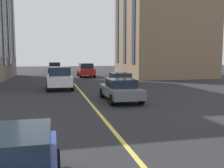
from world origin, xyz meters
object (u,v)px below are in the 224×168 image
at_px(car_red_trailing, 86,70).
at_px(car_black_near, 55,68).
at_px(car_grey_far, 120,90).
at_px(car_white_parked_a, 59,78).
at_px(car_white_oncoming, 120,81).

bearing_deg(car_red_trailing, car_black_near, 27.54).
height_order(car_red_trailing, car_grey_far, car_red_trailing).
bearing_deg(car_white_parked_a, car_white_oncoming, -107.56).
bearing_deg(car_black_near, car_white_parked_a, -179.38).
relative_size(car_white_parked_a, car_grey_far, 1.07).
bearing_deg(car_white_parked_a, car_black_near, 0.62).
relative_size(car_white_parked_a, car_white_oncoming, 1.21).
bearing_deg(car_grey_far, car_white_oncoming, -14.60).
height_order(car_white_parked_a, car_white_oncoming, car_white_parked_a).
height_order(car_white_oncoming, car_red_trailing, car_red_trailing).
xyz_separation_m(car_white_parked_a, car_red_trailing, (12.76, -3.90, 0.00)).
relative_size(car_white_oncoming, car_grey_far, 0.89).
xyz_separation_m(car_red_trailing, car_grey_far, (-19.63, 0.42, -0.27)).
distance_m(car_white_parked_a, car_red_trailing, 13.35).
bearing_deg(car_white_parked_a, car_grey_far, -153.09).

